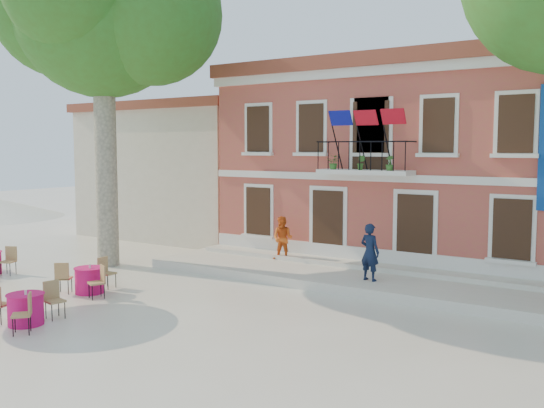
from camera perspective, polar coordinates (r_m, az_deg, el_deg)
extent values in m
plane|color=beige|center=(17.15, -5.68, -9.24)|extent=(90.00, 90.00, 0.00)
cube|color=#B54341|center=(24.37, 13.18, 3.30)|extent=(13.00, 8.00, 7.00)
cube|color=brown|center=(24.53, 13.37, 12.08)|extent=(13.50, 8.50, 0.50)
cube|color=silver|center=(20.86, 9.46, 12.26)|extent=(13.30, 0.35, 0.35)
cube|color=silver|center=(20.27, 8.73, 2.99)|extent=(3.20, 0.90, 0.15)
cube|color=black|center=(19.89, 8.28, 5.83)|extent=(3.20, 0.04, 0.04)
cube|color=#0B1083|center=(20.01, 5.52, 8.01)|extent=(0.76, 0.27, 0.47)
cube|color=#B10B1B|center=(19.60, 7.87, 8.04)|extent=(0.76, 0.29, 0.47)
cube|color=#B10B1B|center=(19.22, 10.30, 8.06)|extent=(0.76, 0.27, 0.47)
imported|color=#26591E|center=(20.43, 5.84, 3.92)|extent=(0.43, 0.37, 0.48)
imported|color=#26591E|center=(19.99, 8.38, 3.86)|extent=(0.26, 0.21, 0.48)
imported|color=#26591E|center=(19.58, 11.03, 3.79)|extent=(0.27, 0.27, 0.48)
cube|color=beige|center=(31.16, -6.38, 2.90)|extent=(9.00, 9.00, 6.00)
cube|color=brown|center=(31.19, -6.44, 8.79)|extent=(9.40, 9.40, 0.40)
cube|color=silver|center=(19.66, 7.16, -6.92)|extent=(14.00, 3.40, 0.30)
cylinder|color=#A59E84|center=(22.75, -15.36, 4.21)|extent=(0.78, 0.78, 7.88)
sphere|color=#2E5A1C|center=(23.27, -15.70, 17.35)|extent=(6.30, 6.30, 6.30)
imported|color=#0F1A34|center=(18.53, 9.19, -4.48)|extent=(0.70, 0.52, 1.74)
imported|color=#E25B1A|center=(21.57, 1.02, -3.26)|extent=(0.85, 0.71, 1.57)
cylinder|color=#CA1366|center=(18.88, -16.80, -6.92)|extent=(0.84, 0.84, 0.75)
cylinder|color=#CA1366|center=(18.81, -16.83, -5.77)|extent=(0.90, 0.90, 0.02)
cube|color=tan|center=(19.39, -15.22, -6.26)|extent=(0.46, 0.46, 0.95)
cube|color=tan|center=(19.07, -18.99, -6.56)|extent=(0.59, 0.59, 0.95)
cube|color=tan|center=(18.15, -16.20, -7.07)|extent=(0.56, 0.56, 0.95)
cylinder|color=#CA1366|center=(16.11, -22.17, -9.20)|extent=(0.84, 0.84, 0.75)
cylinder|color=#CA1366|center=(16.02, -22.22, -7.87)|extent=(0.90, 0.90, 0.02)
cube|color=tan|center=(16.39, -19.75, -8.52)|extent=(0.49, 0.49, 0.95)
cube|color=tan|center=(15.37, -22.52, -9.53)|extent=(0.59, 0.59, 0.95)
cube|color=tan|center=(22.47, -23.59, -4.94)|extent=(0.55, 0.55, 0.95)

